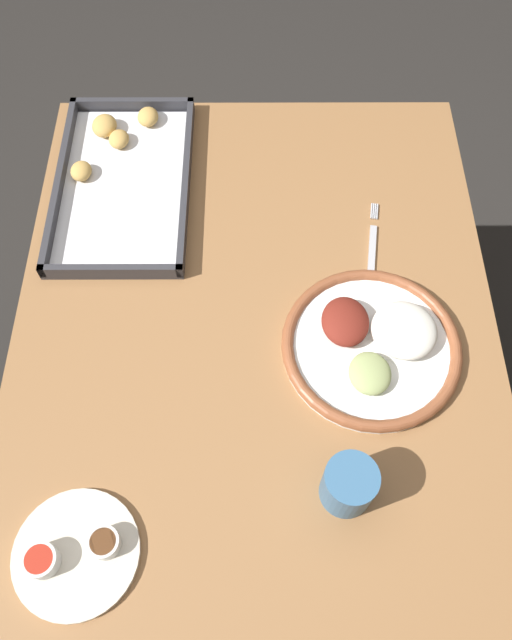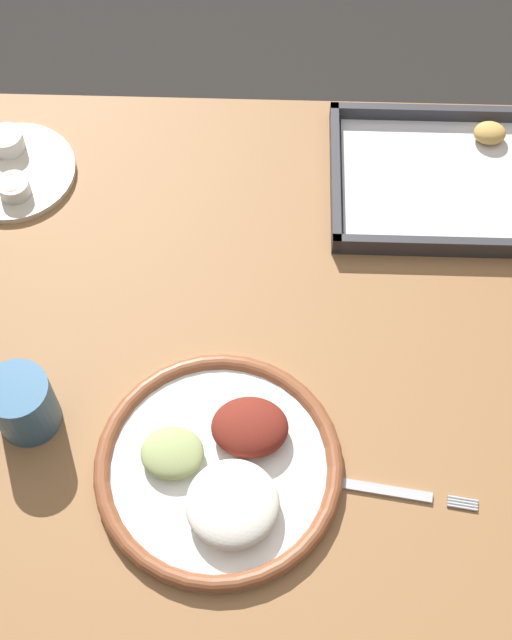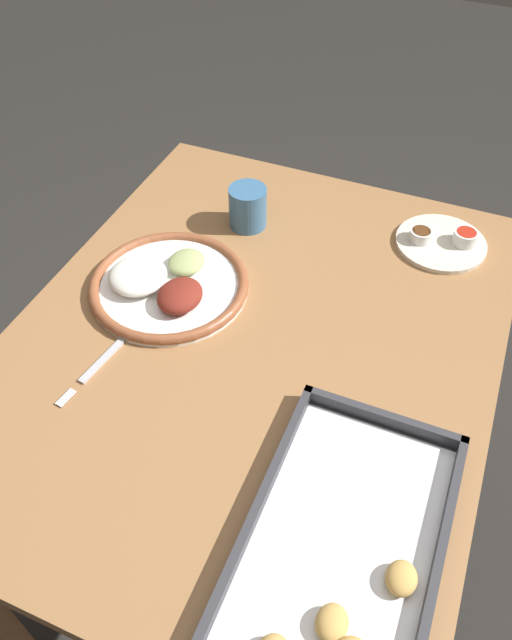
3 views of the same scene
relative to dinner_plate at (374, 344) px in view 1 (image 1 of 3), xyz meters
The scene contains 7 objects.
ground_plane 0.81m from the dinner_plate, 74.71° to the left, with size 8.00×8.00×0.00m, color #282623.
dining_table 0.25m from the dinner_plate, 74.71° to the left, with size 1.03×0.81×0.77m.
dinner_plate is the anchor object (origin of this frame).
fork 0.19m from the dinner_plate, ahead, with size 0.20×0.04×0.00m.
saucer_plate 0.55m from the dinner_plate, 125.92° to the left, with size 0.18×0.18×0.04m.
baking_tray 0.57m from the dinner_plate, 50.98° to the left, with size 0.42×0.25×0.04m.
drinking_cup 0.24m from the dinner_plate, 165.44° to the left, with size 0.08×0.08×0.09m.
Camera 1 is at (-0.50, 0.00, 1.69)m, focal length 35.00 mm.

